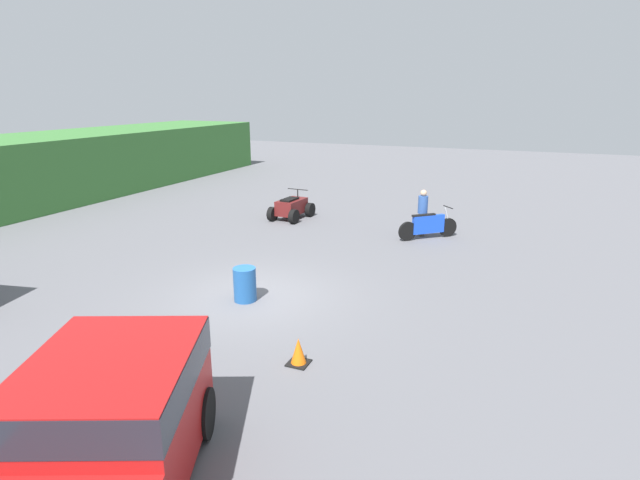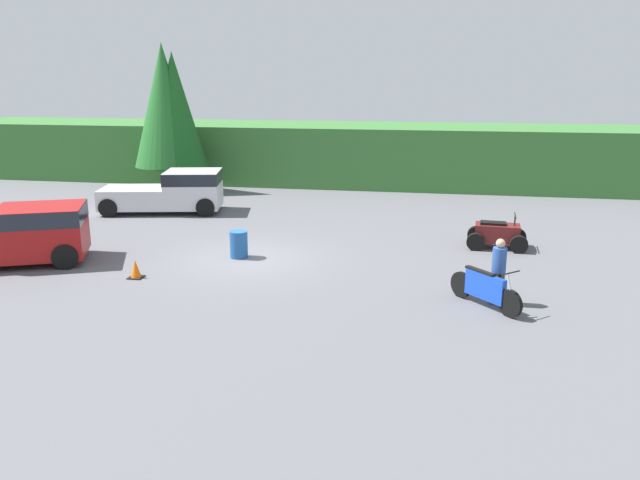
{
  "view_description": "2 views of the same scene",
  "coord_description": "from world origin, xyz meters",
  "px_view_note": "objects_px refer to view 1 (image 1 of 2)",
  "views": [
    {
      "loc": [
        -10.61,
        -6.22,
        5.11
      ],
      "look_at": [
        2.48,
        -0.76,
        0.95
      ],
      "focal_mm": 28.0,
      "sensor_mm": 36.0,
      "label": 1
    },
    {
      "loc": [
        5.73,
        -18.64,
        5.71
      ],
      "look_at": [
        2.48,
        -0.76,
        0.95
      ],
      "focal_mm": 35.0,
      "sensor_mm": 36.0,
      "label": 2
    }
  ],
  "objects_px": {
    "traffic_cone": "(298,352)",
    "rider_person": "(423,211)",
    "dirt_bike": "(428,226)",
    "pickup_truck_red": "(84,465)",
    "quad_atv": "(292,208)",
    "steel_barrel": "(245,284)"
  },
  "relations": [
    {
      "from": "traffic_cone",
      "to": "rider_person",
      "type": "bearing_deg",
      "value": -1.79
    },
    {
      "from": "dirt_bike",
      "to": "pickup_truck_red",
      "type": "bearing_deg",
      "value": -137.01
    },
    {
      "from": "quad_atv",
      "to": "traffic_cone",
      "type": "height_order",
      "value": "quad_atv"
    },
    {
      "from": "quad_atv",
      "to": "traffic_cone",
      "type": "relative_size",
      "value": 3.81
    },
    {
      "from": "rider_person",
      "to": "traffic_cone",
      "type": "bearing_deg",
      "value": -122.35
    },
    {
      "from": "quad_atv",
      "to": "steel_barrel",
      "type": "bearing_deg",
      "value": -157.79
    },
    {
      "from": "pickup_truck_red",
      "to": "steel_barrel",
      "type": "relative_size",
      "value": 6.89
    },
    {
      "from": "pickup_truck_red",
      "to": "rider_person",
      "type": "distance_m",
      "value": 14.76
    },
    {
      "from": "traffic_cone",
      "to": "quad_atv",
      "type": "bearing_deg",
      "value": 26.44
    },
    {
      "from": "pickup_truck_red",
      "to": "traffic_cone",
      "type": "bearing_deg",
      "value": -31.49
    },
    {
      "from": "steel_barrel",
      "to": "traffic_cone",
      "type": "bearing_deg",
      "value": -131.89
    },
    {
      "from": "dirt_bike",
      "to": "steel_barrel",
      "type": "distance_m",
      "value": 8.21
    },
    {
      "from": "quad_atv",
      "to": "dirt_bike",
      "type": "bearing_deg",
      "value": -93.74
    },
    {
      "from": "quad_atv",
      "to": "steel_barrel",
      "type": "relative_size",
      "value": 2.38
    },
    {
      "from": "dirt_bike",
      "to": "quad_atv",
      "type": "xyz_separation_m",
      "value": [
        0.83,
        5.95,
        -0.01
      ]
    },
    {
      "from": "pickup_truck_red",
      "to": "steel_barrel",
      "type": "bearing_deg",
      "value": -7.38
    },
    {
      "from": "quad_atv",
      "to": "rider_person",
      "type": "bearing_deg",
      "value": -90.83
    },
    {
      "from": "pickup_truck_red",
      "to": "rider_person",
      "type": "relative_size",
      "value": 3.49
    },
    {
      "from": "pickup_truck_red",
      "to": "dirt_bike",
      "type": "xyz_separation_m",
      "value": [
        14.39,
        -1.27,
        -0.47
      ]
    },
    {
      "from": "dirt_bike",
      "to": "quad_atv",
      "type": "height_order",
      "value": "quad_atv"
    },
    {
      "from": "pickup_truck_red",
      "to": "rider_person",
      "type": "bearing_deg",
      "value": -27.07
    },
    {
      "from": "rider_person",
      "to": "pickup_truck_red",
      "type": "bearing_deg",
      "value": -124.32
    }
  ]
}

